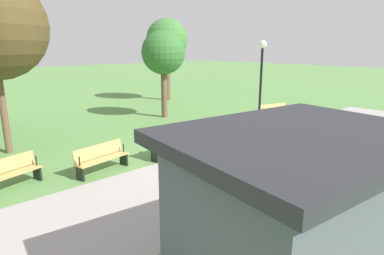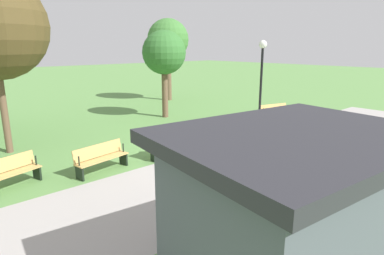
{
  "view_description": "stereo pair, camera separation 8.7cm",
  "coord_description": "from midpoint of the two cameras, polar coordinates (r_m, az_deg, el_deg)",
  "views": [
    {
      "loc": [
        8.38,
        8.79,
        3.94
      ],
      "look_at": [
        0.0,
        -0.42,
        0.8
      ],
      "focal_mm": 30.11,
      "sensor_mm": 36.0,
      "label": 1
    },
    {
      "loc": [
        8.31,
        8.85,
        3.94
      ],
      "look_at": [
        0.0,
        -0.42,
        0.8
      ],
      "focal_mm": 30.11,
      "sensor_mm": 36.0,
      "label": 2
    }
  ],
  "objects": [
    {
      "name": "person_seated",
      "position": [
        11.61,
        -4.14,
        -2.41
      ],
      "size": [
        0.34,
        0.53,
        1.2
      ],
      "rotation": [
        0.0,
        0.0,
        0.05
      ],
      "color": "navy",
      "rests_on": "ground"
    },
    {
      "name": "bench_4",
      "position": [
        10.77,
        -15.97,
        -5.17
      ],
      "size": [
        1.85,
        0.76,
        0.89
      ],
      "rotation": [
        0.0,
        0.0,
        0.16
      ],
      "color": "tan",
      "rests_on": "ground"
    },
    {
      "name": "bench_0",
      "position": [
        18.14,
        14.15,
        2.71
      ],
      "size": [
        1.86,
        0.94,
        0.89
      ],
      "rotation": [
        0.0,
        0.0,
        -0.27
      ],
      "color": "tan",
      "rests_on": "ground"
    },
    {
      "name": "bench_2",
      "position": [
        13.61,
        4.83,
        -0.65
      ],
      "size": [
        1.82,
        0.57,
        0.89
      ],
      "rotation": [
        0.0,
        0.0,
        -0.05
      ],
      "color": "tan",
      "rests_on": "ground"
    },
    {
      "name": "bench_5",
      "position": [
        10.53,
        -30.14,
        -7.06
      ],
      "size": [
        1.86,
        0.94,
        0.89
      ],
      "rotation": [
        0.0,
        0.0,
        0.27
      ],
      "color": "tan",
      "rests_on": "ground"
    },
    {
      "name": "kiosk",
      "position": [
        5.32,
        17.18,
        -14.74
      ],
      "size": [
        4.19,
        3.36,
        2.77
      ],
      "rotation": [
        0.0,
        0.0,
        -0.13
      ],
      "color": "#4C515B",
      "rests_on": "ground"
    },
    {
      "name": "path_paving",
      "position": [
        11.33,
        8.89,
        -6.34
      ],
      "size": [
        27.85,
        4.1,
        0.01
      ],
      "primitive_type": "cube",
      "color": "#A39E99",
      "rests_on": "ground"
    },
    {
      "name": "bench_3",
      "position": [
        11.87,
        -3.93,
        -2.85
      ],
      "size": [
        1.82,
        0.57,
        0.89
      ],
      "rotation": [
        0.0,
        0.0,
        0.05
      ],
      "color": "tan",
      "rests_on": "ground"
    },
    {
      "name": "ground_plane",
      "position": [
        12.76,
        1.06,
        -3.82
      ],
      "size": [
        120.0,
        120.0,
        0.0
      ],
      "primitive_type": "plane",
      "color": "#5B8C47"
    },
    {
      "name": "lamp_post",
      "position": [
        13.58,
        11.98,
        9.45
      ],
      "size": [
        0.32,
        0.32,
        4.19
      ],
      "color": "black",
      "rests_on": "ground"
    },
    {
      "name": "tree_1",
      "position": [
        24.28,
        -4.58,
        15.12
      ],
      "size": [
        3.0,
        3.0,
        5.93
      ],
      "color": "brown",
      "rests_on": "ground"
    },
    {
      "name": "bench_1",
      "position": [
        15.75,
        10.61,
        1.2
      ],
      "size": [
        1.85,
        0.76,
        0.89
      ],
      "rotation": [
        0.0,
        0.0,
        -0.16
      ],
      "color": "tan",
      "rests_on": "ground"
    },
    {
      "name": "tree_4",
      "position": [
        18.19,
        -5.24,
        12.95
      ],
      "size": [
        2.41,
        2.41,
        4.83
      ],
      "color": "brown",
      "rests_on": "ground"
    }
  ]
}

